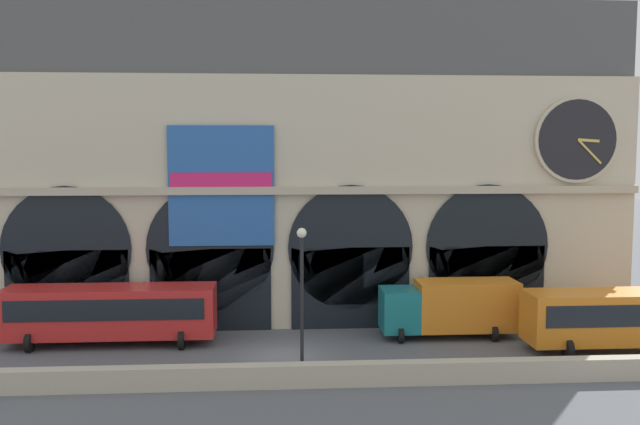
{
  "coord_description": "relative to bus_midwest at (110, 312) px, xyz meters",
  "views": [
    {
      "loc": [
        -0.32,
        -33.4,
        10.41
      ],
      "look_at": [
        2.23,
        5.0,
        6.74
      ],
      "focal_mm": 38.15,
      "sensor_mm": 36.0,
      "label": 1
    }
  ],
  "objects": [
    {
      "name": "ground_plane",
      "position": [
        9.06,
        -2.51,
        -1.78
      ],
      "size": [
        200.0,
        200.0,
        0.0
      ],
      "primitive_type": "plane",
      "color": "#54565B"
    },
    {
      "name": "quay_parapet_wall",
      "position": [
        9.06,
        -7.05,
        -1.27
      ],
      "size": [
        90.0,
        0.7,
        1.02
      ],
      "primitive_type": "cube",
      "color": "#B2A891",
      "rests_on": "ground"
    },
    {
      "name": "station_building",
      "position": [
        9.09,
        4.78,
        7.35
      ],
      "size": [
        41.47,
        4.98,
        18.92
      ],
      "color": "beige",
      "rests_on": "ground"
    },
    {
      "name": "bus_midwest",
      "position": [
        0.0,
        0.0,
        0.0
      ],
      "size": [
        11.0,
        3.25,
        3.1
      ],
      "color": "red",
      "rests_on": "ground"
    },
    {
      "name": "box_truck_mideast",
      "position": [
        18.36,
        0.31,
        -0.08
      ],
      "size": [
        7.5,
        2.91,
        3.12
      ],
      "color": "#19727A",
      "rests_on": "ground"
    },
    {
      "name": "bus_east",
      "position": [
        27.01,
        -2.9,
        0.0
      ],
      "size": [
        11.0,
        3.25,
        3.1
      ],
      "color": "orange",
      "rests_on": "ground"
    },
    {
      "name": "street_lamp_quayside",
      "position": [
        9.9,
        -6.25,
        2.63
      ],
      "size": [
        0.44,
        0.44,
        6.9
      ],
      "color": "black",
      "rests_on": "ground"
    }
  ]
}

